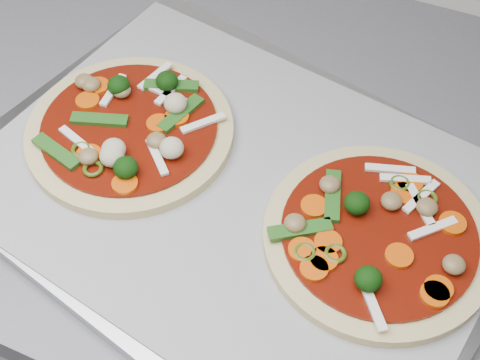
% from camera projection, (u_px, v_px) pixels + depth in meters
% --- Properties ---
extents(base_cabinet, '(3.60, 0.60, 0.86)m').
position_uv_depth(base_cabinet, '(198.00, 309.00, 1.10)').
color(base_cabinet, beige).
rests_on(base_cabinet, ground).
extents(countertop, '(3.60, 0.60, 0.04)m').
position_uv_depth(countertop, '(178.00, 126.00, 0.75)').
color(countertop, slate).
rests_on(countertop, base_cabinet).
extents(baking_tray, '(0.59, 0.49, 0.02)m').
position_uv_depth(baking_tray, '(239.00, 193.00, 0.66)').
color(baking_tray, '#9C9CA2').
rests_on(baking_tray, countertop).
extents(parchment, '(0.55, 0.44, 0.00)m').
position_uv_depth(parchment, '(239.00, 187.00, 0.65)').
color(parchment, '#9FA0A4').
rests_on(parchment, baking_tray).
extents(pizza_left, '(0.29, 0.29, 0.04)m').
position_uv_depth(pizza_left, '(130.00, 129.00, 0.68)').
color(pizza_left, '#CABB7E').
rests_on(pizza_left, parchment).
extents(pizza_right, '(0.22, 0.22, 0.04)m').
position_uv_depth(pizza_right, '(377.00, 235.00, 0.60)').
color(pizza_right, '#CABB7E').
rests_on(pizza_right, parchment).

